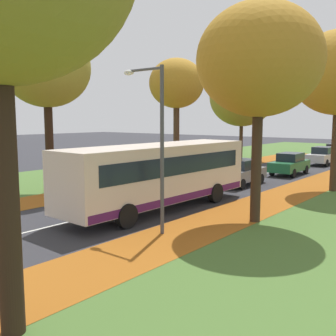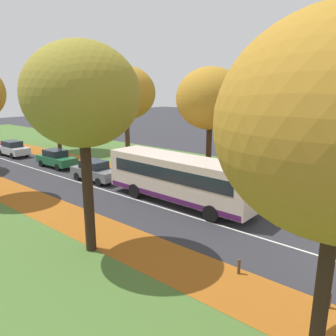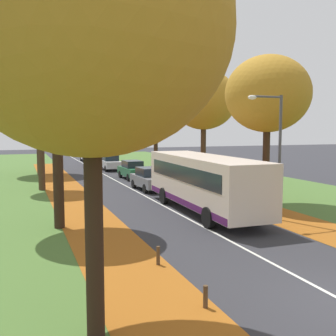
{
  "view_description": "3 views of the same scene",
  "coord_description": "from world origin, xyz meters",
  "px_view_note": "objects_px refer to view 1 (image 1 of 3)",
  "views": [
    {
      "loc": [
        12.91,
        -2.43,
        4.16
      ],
      "look_at": [
        -0.74,
        14.35,
        1.43
      ],
      "focal_mm": 42.0,
      "sensor_mm": 36.0,
      "label": 1
    },
    {
      "loc": [
        -14.28,
        -1.04,
        7.23
      ],
      "look_at": [
        1.77,
        12.41,
        2.02
      ],
      "focal_mm": 35.0,
      "sensor_mm": 36.0,
      "label": 2
    },
    {
      "loc": [
        -7.69,
        -7.43,
        4.42
      ],
      "look_at": [
        0.4,
        13.77,
        2.14
      ],
      "focal_mm": 42.0,
      "sensor_mm": 36.0,
      "label": 3
    }
  ],
  "objects_px": {
    "tree_left_near": "(47,68)",
    "car_green_following": "(290,164)",
    "tree_left_mid": "(176,84)",
    "car_silver_third_in_line": "(322,156)",
    "bus": "(159,173)",
    "car_grey_lead": "(241,172)",
    "streetlamp_right": "(155,130)",
    "tree_left_far": "(242,97)",
    "car_red_fourth_in_line": "(336,152)",
    "tree_right_near": "(259,61)"
  },
  "relations": [
    {
      "from": "tree_right_near",
      "to": "car_green_following",
      "type": "bearing_deg",
      "value": 106.73
    },
    {
      "from": "tree_left_near",
      "to": "bus",
      "type": "relative_size",
      "value": 0.87
    },
    {
      "from": "car_grey_lead",
      "to": "tree_left_near",
      "type": "bearing_deg",
      "value": -128.82
    },
    {
      "from": "car_silver_third_in_line",
      "to": "tree_left_far",
      "type": "bearing_deg",
      "value": -166.95
    },
    {
      "from": "streetlamp_right",
      "to": "car_grey_lead",
      "type": "xyz_separation_m",
      "value": [
        -2.59,
        11.12,
        -2.92
      ]
    },
    {
      "from": "tree_left_near",
      "to": "tree_left_mid",
      "type": "height_order",
      "value": "tree_left_near"
    },
    {
      "from": "streetlamp_right",
      "to": "car_red_fourth_in_line",
      "type": "xyz_separation_m",
      "value": [
        -2.48,
        30.67,
        -2.92
      ]
    },
    {
      "from": "tree_left_near",
      "to": "tree_left_far",
      "type": "xyz_separation_m",
      "value": [
        0.19,
        21.66,
        -0.67
      ]
    },
    {
      "from": "tree_left_mid",
      "to": "car_silver_third_in_line",
      "type": "xyz_separation_m",
      "value": [
        7.64,
        11.68,
        -5.99
      ]
    },
    {
      "from": "streetlamp_right",
      "to": "car_silver_third_in_line",
      "type": "height_order",
      "value": "streetlamp_right"
    },
    {
      "from": "tree_right_near",
      "to": "car_red_fourth_in_line",
      "type": "bearing_deg",
      "value": 99.74
    },
    {
      "from": "tree_left_mid",
      "to": "tree_left_far",
      "type": "height_order",
      "value": "tree_left_far"
    },
    {
      "from": "car_green_following",
      "to": "car_grey_lead",
      "type": "bearing_deg",
      "value": -95.11
    },
    {
      "from": "tree_left_near",
      "to": "bus",
      "type": "height_order",
      "value": "tree_left_near"
    },
    {
      "from": "tree_left_mid",
      "to": "car_green_following",
      "type": "height_order",
      "value": "tree_left_mid"
    },
    {
      "from": "tree_left_near",
      "to": "streetlamp_right",
      "type": "distance_m",
      "value": 10.48
    },
    {
      "from": "tree_right_near",
      "to": "car_silver_third_in_line",
      "type": "bearing_deg",
      "value": 101.28
    },
    {
      "from": "car_silver_third_in_line",
      "to": "tree_left_near",
      "type": "bearing_deg",
      "value": -107.89
    },
    {
      "from": "tree_right_near",
      "to": "car_red_fourth_in_line",
      "type": "relative_size",
      "value": 2.02
    },
    {
      "from": "streetlamp_right",
      "to": "car_red_fourth_in_line",
      "type": "distance_m",
      "value": 30.91
    },
    {
      "from": "car_green_following",
      "to": "tree_left_mid",
      "type": "bearing_deg",
      "value": -154.96
    },
    {
      "from": "tree_left_near",
      "to": "bus",
      "type": "distance_m",
      "value": 9.1
    },
    {
      "from": "tree_right_near",
      "to": "car_green_following",
      "type": "xyz_separation_m",
      "value": [
        -4.16,
        13.86,
        -5.57
      ]
    },
    {
      "from": "tree_left_far",
      "to": "car_green_following",
      "type": "height_order",
      "value": "tree_left_far"
    },
    {
      "from": "car_grey_lead",
      "to": "tree_right_near",
      "type": "bearing_deg",
      "value": -57.45
    },
    {
      "from": "streetlamp_right",
      "to": "car_red_fourth_in_line",
      "type": "relative_size",
      "value": 1.41
    },
    {
      "from": "car_silver_third_in_line",
      "to": "car_red_fourth_in_line",
      "type": "relative_size",
      "value": 0.99
    },
    {
      "from": "car_green_following",
      "to": "car_red_fourth_in_line",
      "type": "bearing_deg",
      "value": 92.03
    },
    {
      "from": "tree_left_far",
      "to": "tree_right_near",
      "type": "relative_size",
      "value": 1.05
    },
    {
      "from": "car_silver_third_in_line",
      "to": "car_red_fourth_in_line",
      "type": "distance_m",
      "value": 5.11
    },
    {
      "from": "tree_left_near",
      "to": "tree_right_near",
      "type": "bearing_deg",
      "value": 7.11
    },
    {
      "from": "tree_left_near",
      "to": "bus",
      "type": "bearing_deg",
      "value": 5.47
    },
    {
      "from": "streetlamp_right",
      "to": "car_green_following",
      "type": "distance_m",
      "value": 17.91
    },
    {
      "from": "tree_left_mid",
      "to": "tree_left_far",
      "type": "distance_m",
      "value": 10.0
    },
    {
      "from": "car_grey_lead",
      "to": "car_green_following",
      "type": "relative_size",
      "value": 1.0
    },
    {
      "from": "tree_left_near",
      "to": "car_green_following",
      "type": "height_order",
      "value": "tree_left_near"
    },
    {
      "from": "bus",
      "to": "car_grey_lead",
      "type": "relative_size",
      "value": 2.46
    },
    {
      "from": "tree_left_mid",
      "to": "car_red_fourth_in_line",
      "type": "distance_m",
      "value": 19.29
    },
    {
      "from": "tree_left_near",
      "to": "car_green_following",
      "type": "xyz_separation_m",
      "value": [
        7.74,
        15.34,
        -6.06
      ]
    },
    {
      "from": "bus",
      "to": "car_red_fourth_in_line",
      "type": "relative_size",
      "value": 2.45
    },
    {
      "from": "streetlamp_right",
      "to": "car_red_fourth_in_line",
      "type": "height_order",
      "value": "streetlamp_right"
    },
    {
      "from": "tree_left_near",
      "to": "car_grey_lead",
      "type": "bearing_deg",
      "value": 51.18
    },
    {
      "from": "tree_left_far",
      "to": "streetlamp_right",
      "type": "height_order",
      "value": "tree_left_far"
    },
    {
      "from": "tree_left_near",
      "to": "tree_left_mid",
      "type": "distance_m",
      "value": 11.68
    },
    {
      "from": "car_silver_third_in_line",
      "to": "bus",
      "type": "bearing_deg",
      "value": -90.21
    },
    {
      "from": "tree_left_mid",
      "to": "car_silver_third_in_line",
      "type": "distance_m",
      "value": 15.19
    },
    {
      "from": "tree_right_near",
      "to": "bus",
      "type": "bearing_deg",
      "value": -170.16
    },
    {
      "from": "tree_left_far",
      "to": "car_grey_lead",
      "type": "bearing_deg",
      "value": -61.32
    },
    {
      "from": "tree_left_near",
      "to": "car_green_following",
      "type": "bearing_deg",
      "value": 63.22
    },
    {
      "from": "tree_left_mid",
      "to": "car_silver_third_in_line",
      "type": "height_order",
      "value": "tree_left_mid"
    }
  ]
}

